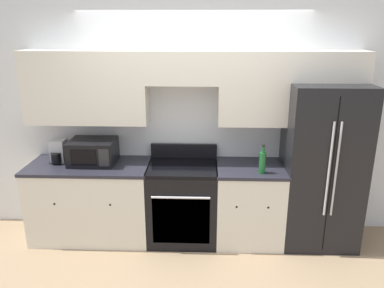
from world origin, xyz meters
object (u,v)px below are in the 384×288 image
refrigerator (320,164)px  bottle (262,162)px  microwave (93,152)px  oven_range (183,202)px

refrigerator → bottle: bearing=-159.7°
refrigerator → microwave: bearing=-179.6°
oven_range → refrigerator: refrigerator is taller
refrigerator → microwave: 2.50m
microwave → oven_range: bearing=-2.8°
microwave → bottle: bottle is taller
oven_range → microwave: (-0.99, 0.05, 0.57)m
refrigerator → bottle: refrigerator is taller
microwave → bottle: bearing=-7.2°
oven_range → refrigerator: 1.57m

